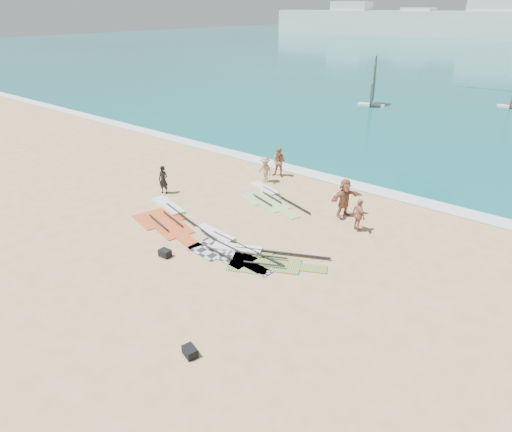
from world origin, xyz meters
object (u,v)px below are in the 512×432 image
Objects in this scene: beachgoer_mid at (265,170)px; rig_red at (170,216)px; rig_orange at (257,256)px; gear_bag_near at (165,253)px; rig_green at (268,196)px; rig_grey at (224,245)px; gear_bag_far at (190,352)px; person_wetsuit at (163,180)px; beachgoer_back at (359,215)px; beachgoer_right at (344,198)px; beachgoer_left at (279,162)px.

rig_red is at bearing -84.88° from beachgoer_mid.
gear_bag_near is (-3.04, -2.31, 0.10)m from rig_orange.
rig_green is at bearing 97.15° from rig_orange.
rig_orange is (1.74, 0.17, -0.00)m from rig_grey.
gear_bag_far reaches higher than rig_grey.
rig_green is 3.13× the size of person_wetsuit.
gear_bag_far is 10.29m from beachgoer_back.
rig_green is 3.14× the size of beachgoer_back.
person_wetsuit is 0.82× the size of beachgoer_right.
rig_grey is 2.51m from gear_bag_near.
gear_bag_near is at bearing -56.88° from person_wetsuit.
rig_grey is 10.67× the size of gear_bag_near.
person_wetsuit is (-6.47, 2.25, 0.74)m from rig_grey.
rig_green is 3.20× the size of beachgoer_mid.
rig_red is 8.01m from beachgoer_left.
beachgoer_mid is (-4.88, 6.88, 0.72)m from rig_orange.
rig_red is 6.72m from beachgoer_mid.
beachgoer_right is (5.77, -1.20, 0.19)m from beachgoer_mid.
rig_grey is at bearing 8.78° from rig_red.
beachgoer_right reaches higher than gear_bag_far.
rig_red is at bearing 142.39° from gear_bag_far.
person_wetsuit is at bearing 139.62° from gear_bag_near.
rig_red is 8.57m from beachgoer_right.
beachgoer_back reaches higher than rig_grey.
person_wetsuit reaches higher than rig_grey.
person_wetsuit is at bearing -137.97° from beachgoer_left.
rig_grey is 6.48m from beachgoer_right.
person_wetsuit is at bearing 135.33° from beachgoer_right.
beachgoer_back is at bearing -5.25° from beachgoer_mid.
beachgoer_back is at bearing 39.79° from rig_orange.
beachgoer_mid is 0.80× the size of beachgoer_right.
gear_bag_near is at bearing -117.05° from rig_grey.
rig_grey is at bearing 84.01° from beachgoer_back.
person_wetsuit is (-8.20, 2.08, 0.74)m from rig_orange.
rig_red is (-2.28, -5.02, 0.00)m from rig_green.
rig_grey is 3.30× the size of beachgoer_mid.
beachgoer_back is 1.60m from beachgoer_right.
gear_bag_near reaches higher than gear_bag_far.
beachgoer_left reaches higher than gear_bag_far.
rig_green and rig_orange have the same top height.
rig_green is (-1.67, 5.44, 0.00)m from rig_grey.
beachgoer_left is (0.89, 7.91, 0.85)m from rig_red.
beachgoer_right reaches higher than rig_red.
rig_red is (-5.68, 0.25, 0.00)m from rig_orange.
rig_orange is 8.47m from beachgoer_mid.
beachgoer_left is at bearing 99.48° from gear_bag_near.
beachgoer_right is at bearing -5.32° from beachgoer_back.
beachgoer_mid is at bearing -112.88° from beachgoer_left.
rig_grey is at bearing 159.77° from rig_orange.
gear_bag_near is 6.81m from person_wetsuit.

